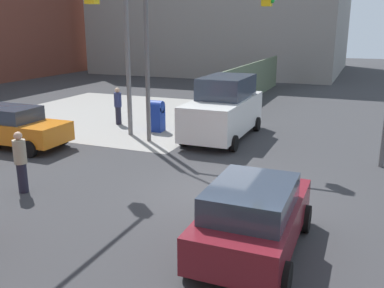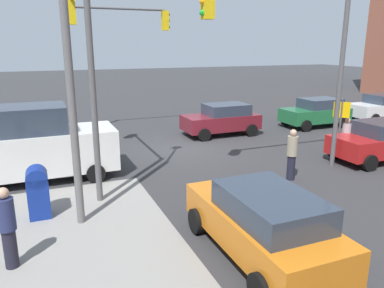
{
  "view_description": "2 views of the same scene",
  "coord_description": "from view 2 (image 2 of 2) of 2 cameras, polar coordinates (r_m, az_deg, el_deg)",
  "views": [
    {
      "loc": [
        -10.95,
        -3.76,
        4.66
      ],
      "look_at": [
        0.4,
        0.87,
        1.29
      ],
      "focal_mm": 40.0,
      "sensor_mm": 36.0,
      "label": 1
    },
    {
      "loc": [
        5.94,
        15.38,
        4.59
      ],
      "look_at": [
        0.97,
        3.31,
        1.13
      ],
      "focal_mm": 35.0,
      "sensor_mm": 36.0,
      "label": 2
    }
  ],
  "objects": [
    {
      "name": "sedan_maroon",
      "position": [
        19.7,
        4.59,
        3.81
      ],
      "size": [
        3.95,
        2.02,
        1.62
      ],
      "color": "maroon",
      "rests_on": "ground"
    },
    {
      "name": "coupe_white",
      "position": [
        26.53,
        27.01,
        5.1
      ],
      "size": [
        4.27,
        2.02,
        1.62
      ],
      "color": "white",
      "rests_on": "ground"
    },
    {
      "name": "traffic_signal_ne_corner",
      "position": [
        12.9,
        -16.49,
        14.33
      ],
      "size": [
        0.36,
        5.12,
        6.5
      ],
      "color": "#59595B",
      "rests_on": "ground"
    },
    {
      "name": "pedestrian_crossing",
      "position": [
        13.42,
        14.98,
        -1.44
      ],
      "size": [
        0.36,
        0.36,
        1.81
      ],
      "rotation": [
        0.0,
        0.0,
        5.37
      ],
      "color": "#9E937A",
      "rests_on": "ground"
    },
    {
      "name": "sedan_red",
      "position": [
        16.99,
        26.6,
        0.49
      ],
      "size": [
        3.85,
        2.02,
        1.62
      ],
      "color": "#B21919",
      "rests_on": "ground"
    },
    {
      "name": "pedestrian_walking_north",
      "position": [
        16.91,
        22.42,
        0.99
      ],
      "size": [
        0.36,
        0.36,
        1.68
      ],
      "rotation": [
        0.0,
        0.0,
        4.09
      ],
      "color": "#B2B2B7",
      "rests_on": "ground"
    },
    {
      "name": "pedestrian_waiting",
      "position": [
        8.81,
        -26.31,
        -11.21
      ],
      "size": [
        0.36,
        0.36,
        1.81
      ],
      "rotation": [
        0.0,
        0.0,
        3.59
      ],
      "color": "navy",
      "rests_on": "ground"
    },
    {
      "name": "ground_plane",
      "position": [
        17.12,
        -1.21,
        -0.73
      ],
      "size": [
        120.0,
        120.0,
        0.0
      ],
      "primitive_type": "plane",
      "color": "#333335"
    },
    {
      "name": "street_lamp_corner",
      "position": [
        9.94,
        -17.6,
        14.81
      ],
      "size": [
        1.62,
        2.34,
        8.0
      ],
      "color": "slate",
      "rests_on": "ground"
    },
    {
      "name": "warning_sign_two_way",
      "position": [
        16.47,
        21.72,
        3.45
      ],
      "size": [
        0.48,
        0.48,
        2.4
      ],
      "color": "#4C4C4C",
      "rests_on": "ground"
    },
    {
      "name": "mailbox_blue",
      "position": [
        11.07,
        -22.41,
        -6.57
      ],
      "size": [
        0.56,
        0.64,
        1.43
      ],
      "color": "navy",
      "rests_on": "ground"
    },
    {
      "name": "van_white_delivery",
      "position": [
        13.98,
        -23.19,
        -0.08
      ],
      "size": [
        5.4,
        2.32,
        2.62
      ],
      "color": "white",
      "rests_on": "ground"
    },
    {
      "name": "sedan_green",
      "position": [
        22.86,
        18.39,
        4.63
      ],
      "size": [
        3.88,
        2.02,
        1.62
      ],
      "color": "#1E6638",
      "rests_on": "ground"
    },
    {
      "name": "traffic_signal_nw_corner",
      "position": [
        13.63,
        15.17,
        14.59
      ],
      "size": [
        5.81,
        0.36,
        6.5
      ],
      "color": "#59595B",
      "rests_on": "ground"
    },
    {
      "name": "traffic_signal_se_corner",
      "position": [
        20.2,
        -12.63,
        14.61
      ],
      "size": [
        5.56,
        0.36,
        6.5
      ],
      "color": "#59595B",
      "rests_on": "ground"
    },
    {
      "name": "sedan_orange",
      "position": [
        8.5,
        10.7,
        -11.6
      ],
      "size": [
        2.02,
        4.33,
        1.62
      ],
      "color": "orange",
      "rests_on": "ground"
    }
  ]
}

